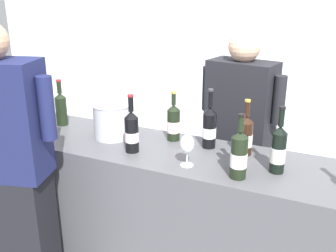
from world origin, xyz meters
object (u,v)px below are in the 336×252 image
Objects in this scene: wine_bottle_0 at (209,127)px; wine_bottle_7 at (239,155)px; wine_bottle_4 at (32,114)px; wine_bottle_10 at (245,135)px; wine_bottle_3 at (278,149)px; wine_bottle_6 at (174,123)px; ice_bucket at (112,120)px; person_guest at (10,187)px; wine_bottle_1 at (240,149)px; wine_bottle_8 at (132,131)px; person_server at (238,150)px; wine_bottle_9 at (61,108)px; wine_glass at (187,145)px.

wine_bottle_0 reaches higher than wine_bottle_7.
wine_bottle_10 reaches higher than wine_bottle_4.
wine_bottle_3 is 0.70m from wine_bottle_6.
wine_bottle_7 reaches higher than ice_bucket.
wine_bottle_10 is 0.18× the size of person_guest.
wine_bottle_1 is at bearing 101.79° from wine_bottle_7.
wine_bottle_6 is 0.46m from wine_bottle_10.
person_server is (0.44, 0.74, -0.32)m from wine_bottle_8.
wine_bottle_10 is 1.35× the size of ice_bucket.
wine_bottle_6 is 0.39m from ice_bucket.
wine_bottle_0 is 1.12× the size of wine_bottle_9.
wine_bottle_8 reaches higher than wine_glass.
wine_bottle_3 reaches higher than wine_bottle_9.
wine_bottle_0 is at bearing 33.19° from wine_bottle_8.
wine_bottle_1 is 0.92× the size of wine_bottle_10.
wine_bottle_9 is (-1.49, 0.12, -0.00)m from wine_bottle_3.
wine_bottle_7 is (0.51, -0.34, 0.01)m from wine_bottle_6.
wine_bottle_3 is at bearing 41.53° from wine_bottle_7.
person_guest is (-0.30, -0.59, -0.26)m from ice_bucket.
wine_glass is at bearing -18.12° from ice_bucket.
person_server is (0.30, 0.47, -0.31)m from wine_bottle_6.
wine_bottle_3 is 1.05m from ice_bucket.
wine_bottle_10 is 1.84× the size of wine_glass.
wine_bottle_1 is at bearing -166.15° from wine_bottle_3.
wine_bottle_7 is 0.65m from wine_bottle_8.
wine_bottle_9 reaches higher than wine_bottle_1.
wine_bottle_8 reaches higher than wine_bottle_4.
wine_bottle_10 is (1.36, 0.23, -0.01)m from wine_bottle_4.
wine_bottle_3 is 1.50m from wine_bottle_9.
wine_bottle_1 is 1.68× the size of wine_glass.
wine_bottle_1 is at bearing -41.34° from wine_bottle_0.
wine_bottle_1 is 0.10m from wine_bottle_7.
wine_bottle_10 is at bearing 21.62° from wine_bottle_8.
wine_bottle_3 reaches higher than wine_bottle_10.
person_server is at bearing 57.20° from wine_bottle_6.
wine_bottle_4 is at bearing -170.50° from wine_bottle_10.
wine_bottle_8 reaches higher than wine_bottle_9.
wine_bottle_3 is 1.47× the size of ice_bucket.
wine_bottle_0 is 0.22m from wine_bottle_10.
wine_bottle_0 is 0.41m from wine_bottle_7.
wine_bottle_3 is 1.58m from wine_bottle_4.
wine_bottle_8 is (-0.65, 0.06, 0.00)m from wine_bottle_7.
wine_bottle_6 is 1.30× the size of ice_bucket.
person_guest is at bearing -157.75° from wine_bottle_1.
wine_bottle_4 is 0.95× the size of wine_bottle_7.
wine_bottle_3 is at bearing -60.40° from person_server.
wine_bottle_1 is at bearing -7.60° from ice_bucket.
wine_bottle_0 reaches higher than wine_bottle_10.
person_server is (-0.19, 0.70, -0.31)m from wine_bottle_1.
wine_bottle_9 is (-1.33, 0.27, 0.00)m from wine_bottle_7.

